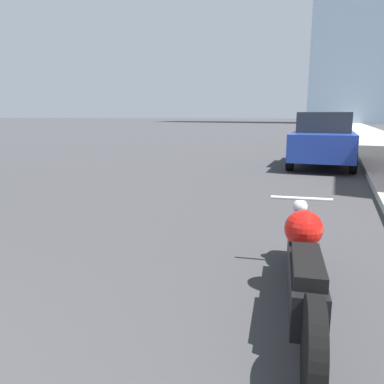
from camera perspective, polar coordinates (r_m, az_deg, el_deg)
sidewalk at (r=39.56m, az=24.84°, el=8.33°), size 3.43×240.00×0.15m
motorcycle at (r=3.33m, az=16.65°, el=-10.49°), size 0.65×2.66×0.79m
parked_car_blue at (r=12.66m, az=19.34°, el=7.52°), size 1.97×4.17×1.70m
parked_car_white at (r=23.96m, az=20.13°, el=9.19°), size 2.06×4.19×1.79m
parked_car_green at (r=36.09m, az=20.58°, el=9.64°), size 2.27×4.66×1.62m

